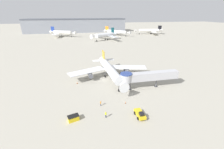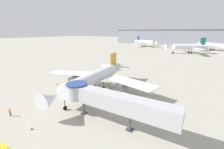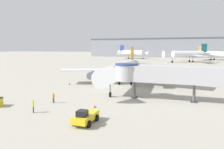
{
  "view_description": "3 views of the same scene",
  "coord_description": "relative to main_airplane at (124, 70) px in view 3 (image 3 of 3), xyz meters",
  "views": [
    {
      "loc": [
        -9.9,
        -55.29,
        24.9
      ],
      "look_at": [
        0.43,
        -6.04,
        4.32
      ],
      "focal_mm": 24.0,
      "sensor_mm": 36.0,
      "label": 1
    },
    {
      "loc": [
        24.61,
        -30.24,
        15.79
      ],
      "look_at": [
        6.06,
        0.29,
        5.52
      ],
      "focal_mm": 24.0,
      "sensor_mm": 36.0,
      "label": 2
    },
    {
      "loc": [
        14.99,
        -48.01,
        8.9
      ],
      "look_at": [
        -0.62,
        -3.87,
        3.17
      ],
      "focal_mm": 35.0,
      "sensor_mm": 36.0,
      "label": 3
    }
  ],
  "objects": [
    {
      "name": "background_jet_orange_tail",
      "position": [
        32.04,
        125.59,
        0.61
      ],
      "size": [
        30.86,
        30.87,
        10.24
      ],
      "rotation": [
        0.0,
        0.0,
        0.77
      ],
      "color": "white",
      "rests_on": "ground_plane"
    },
    {
      "name": "ground_crew_marshaller",
      "position": [
        -5.79,
        -24.21,
        -2.85
      ],
      "size": [
        0.39,
        0.38,
        1.79
      ],
      "rotation": [
        0.0,
        0.0,
        5.54
      ],
      "color": "#1E2338",
      "rests_on": "ground_plane"
    },
    {
      "name": "jet_bridge",
      "position": [
        10.81,
        -10.5,
        0.55
      ],
      "size": [
        21.33,
        4.1,
        6.12
      ],
      "rotation": [
        0.0,
        0.0,
        -0.0
      ],
      "color": "#B7B7BC",
      "rests_on": "ground_plane"
    },
    {
      "name": "traffic_cone_near_nose",
      "position": [
        1.09,
        -18.94,
        -3.6
      ],
      "size": [
        0.36,
        0.36,
        0.6
      ],
      "color": "black",
      "rests_on": "ground_plane"
    },
    {
      "name": "traffic_cone_port_wing",
      "position": [
        -13.16,
        -2.1,
        -3.52
      ],
      "size": [
        0.46,
        0.46,
        0.76
      ],
      "color": "black",
      "rests_on": "ground_plane"
    },
    {
      "name": "ground_crew_wing_walker",
      "position": [
        -6.34,
        -18.66,
        -2.93
      ],
      "size": [
        0.31,
        0.37,
        1.66
      ],
      "rotation": [
        0.0,
        0.0,
        1.08
      ],
      "color": "#1E2338",
      "rests_on": "ground_plane"
    },
    {
      "name": "background_jet_blue_tail",
      "position": [
        -30.7,
        128.32,
        0.97
      ],
      "size": [
        30.68,
        29.76,
        11.09
      ],
      "rotation": [
        0.0,
        0.0,
        1.11
      ],
      "color": "white",
      "rests_on": "ground_plane"
    },
    {
      "name": "terminal_building",
      "position": [
        -14.51,
        174.85,
        5.29
      ],
      "size": [
        136.84,
        28.29,
        18.33
      ],
      "color": "gray",
      "rests_on": "ground_plane"
    },
    {
      "name": "ground_plane",
      "position": [
        -0.81,
        -0.15,
        -3.88
      ],
      "size": [
        800.0,
        800.0,
        0.0
      ],
      "primitive_type": "plane",
      "color": "#A8A393"
    },
    {
      "name": "main_airplane",
      "position": [
        0.0,
        0.0,
        0.0
      ],
      "size": [
        33.5,
        30.76,
        9.15
      ],
      "rotation": [
        0.0,
        0.0,
        0.07
      ],
      "color": "silver",
      "rests_on": "ground_plane"
    },
    {
      "name": "pushback_tug_yellow",
      "position": [
        2.92,
        -25.74,
        -3.06
      ],
      "size": [
        2.2,
        4.21,
        1.83
      ],
      "rotation": [
        0.0,
        0.0,
        0.02
      ],
      "color": "yellow",
      "rests_on": "ground_plane"
    },
    {
      "name": "background_jet_teal_tail",
      "position": [
        13.75,
        95.28,
        1.12
      ],
      "size": [
        28.82,
        30.25,
        11.45
      ],
      "rotation": [
        0.0,
        0.0,
        -1.02
      ],
      "color": "silver",
      "rests_on": "ground_plane"
    }
  ]
}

